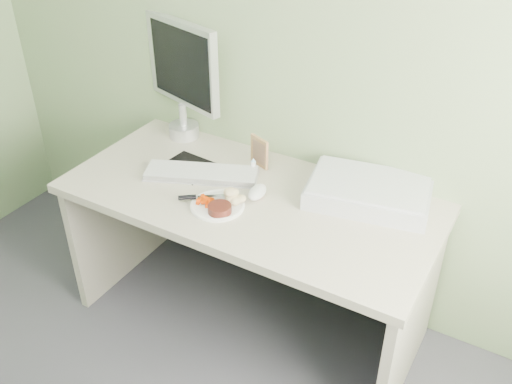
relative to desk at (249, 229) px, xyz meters
The scene contains 14 objects.
wall_back 0.89m from the desk, 90.00° to the left, with size 3.50×3.50×0.00m, color gray.
desk is the anchor object (origin of this frame).
plate 0.24m from the desk, 114.68° to the right, with size 0.22×0.22×0.01m, color white.
steak 0.28m from the desk, 98.53° to the right, with size 0.10×0.10×0.03m, color black.
potato_pile 0.24m from the desk, 107.97° to the right, with size 0.10×0.07×0.05m, color tan.
carrot_heap 0.29m from the desk, 124.94° to the right, with size 0.05×0.05×0.03m, color #F24505.
steak_knife 0.31m from the desk, 136.22° to the right, with size 0.16×0.13×0.01m.
mousepad 0.40m from the desk, behind, with size 0.23×0.21×0.00m, color black.
keyboard 0.33m from the desk, behind, with size 0.49×0.15×0.02m, color white.
computer_mouse 0.21m from the desk, 10.88° to the left, with size 0.07×0.12×0.04m, color white.
photo_frame 0.35m from the desk, 109.42° to the left, with size 0.11×0.01×0.14m, color #9A7E47.
eyedrop_bottle 0.29m from the desk, 114.51° to the left, with size 0.02×0.02×0.07m.
scanner 0.55m from the desk, 25.49° to the left, with size 0.49×0.33×0.08m, color silver.
monitor 0.81m from the desk, 150.16° to the left, with size 0.47×0.19×0.57m.
Camera 1 is at (1.04, -0.10, 2.06)m, focal length 40.00 mm.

